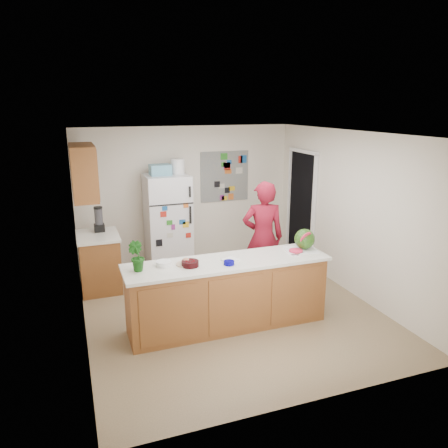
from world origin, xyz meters
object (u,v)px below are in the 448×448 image
object	(u,v)px
watermelon	(305,239)
cherry_bowl	(190,264)
refrigerator	(168,222)
person	(263,238)

from	to	relation	value
watermelon	cherry_bowl	xyz separation A→B (m)	(-1.67, -0.09, -0.12)
refrigerator	watermelon	world-z (taller)	refrigerator
person	cherry_bowl	world-z (taller)	person
refrigerator	watermelon	xyz separation A→B (m)	(1.41, -2.31, 0.22)
cherry_bowl	watermelon	bearing A→B (deg)	3.23
refrigerator	cherry_bowl	distance (m)	2.42
person	cherry_bowl	xyz separation A→B (m)	(-1.41, -0.90, 0.07)
person	cherry_bowl	distance (m)	1.67
person	watermelon	distance (m)	0.87
person	watermelon	xyz separation A→B (m)	(0.26, -0.81, 0.19)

